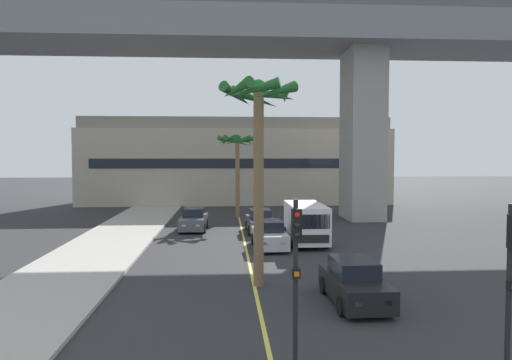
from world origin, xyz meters
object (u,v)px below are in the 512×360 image
object	(u,v)px
car_queue_fourth	(270,235)
traffic_light_right_far_corner	(511,271)
car_queue_second	(260,221)
car_queue_third	(194,220)
traffic_light_median_near	(296,260)
palm_tree_mid_median	(237,148)
delivery_van	(306,222)
car_queue_front	(354,283)
palm_tree_near_median	(259,123)

from	to	relation	value
car_queue_fourth	traffic_light_right_far_corner	distance (m)	17.20
car_queue_second	car_queue_third	bearing A→B (deg)	166.48
traffic_light_median_near	car_queue_fourth	bearing A→B (deg)	87.10
car_queue_third	traffic_light_right_far_corner	bearing A→B (deg)	-69.92
traffic_light_median_near	car_queue_third	bearing A→B (deg)	100.12
car_queue_third	palm_tree_mid_median	size ratio (longest dim) A/B	0.59
traffic_light_right_far_corner	car_queue_fourth	bearing A→B (deg)	103.02
delivery_van	palm_tree_mid_median	xyz separation A→B (m)	(-3.77, 12.37, 4.59)
car_queue_second	traffic_light_median_near	size ratio (longest dim) A/B	0.99
car_queue_front	traffic_light_median_near	bearing A→B (deg)	-119.48
palm_tree_near_median	palm_tree_mid_median	world-z (taller)	palm_tree_near_median
car_queue_front	car_queue_fourth	size ratio (longest dim) A/B	1.00
car_queue_second	palm_tree_near_median	bearing A→B (deg)	-94.37
car_queue_fourth	traffic_light_right_far_corner	world-z (taller)	traffic_light_right_far_corner
car_queue_second	palm_tree_mid_median	world-z (taller)	palm_tree_mid_median
car_queue_third	delivery_van	bearing A→B (deg)	-38.34
car_queue_second	car_queue_third	size ratio (longest dim) A/B	1.00
car_queue_fourth	palm_tree_near_median	world-z (taller)	palm_tree_near_median
car_queue_third	traffic_light_median_near	world-z (taller)	traffic_light_median_near
palm_tree_near_median	palm_tree_mid_median	bearing A→B (deg)	90.92
delivery_van	traffic_light_right_far_corner	size ratio (longest dim) A/B	1.25
traffic_light_right_far_corner	car_queue_second	bearing A→B (deg)	100.09
car_queue_second	palm_tree_near_median	size ratio (longest dim) A/B	0.50
traffic_light_right_far_corner	palm_tree_mid_median	distance (m)	30.89
car_queue_third	palm_tree_near_median	xyz separation A→B (m)	(3.56, -14.53, 5.82)
car_queue_fourth	delivery_van	world-z (taller)	delivery_van
delivery_van	car_queue_fourth	bearing A→B (deg)	-151.54
delivery_van	palm_tree_near_median	size ratio (longest dim) A/B	0.64
car_queue_front	car_queue_second	size ratio (longest dim) A/B	1.00
car_queue_fourth	traffic_light_right_far_corner	xyz separation A→B (m)	(3.85, -16.65, 1.99)
traffic_light_right_far_corner	palm_tree_mid_median	xyz separation A→B (m)	(-5.34, 30.26, 3.16)
car_queue_second	delivery_van	xyz separation A→B (m)	(2.40, -4.43, 0.57)
car_queue_second	traffic_light_median_near	world-z (taller)	traffic_light_median_near
car_queue_second	traffic_light_median_near	distance (m)	21.05
car_queue_second	palm_tree_near_median	distance (m)	14.67
traffic_light_median_near	palm_tree_mid_median	xyz separation A→B (m)	(-0.72, 28.89, 3.16)
delivery_van	palm_tree_mid_median	size ratio (longest dim) A/B	0.75
traffic_light_right_far_corner	palm_tree_mid_median	world-z (taller)	palm_tree_mid_median
car_queue_front	palm_tree_mid_median	xyz separation A→B (m)	(-3.58, 23.84, 5.16)
car_queue_fourth	car_queue_front	bearing A→B (deg)	-78.50
car_queue_fourth	traffic_light_median_near	xyz separation A→B (m)	(-0.77, -15.29, 1.99)
car_queue_third	palm_tree_near_median	bearing A→B (deg)	-76.23
car_queue_front	palm_tree_mid_median	size ratio (longest dim) A/B	0.59
palm_tree_near_median	palm_tree_mid_median	size ratio (longest dim) A/B	1.18
palm_tree_near_median	palm_tree_mid_median	distance (m)	21.38
car_queue_second	traffic_light_right_far_corner	xyz separation A→B (m)	(3.97, -22.31, 1.99)
traffic_light_right_far_corner	palm_tree_near_median	bearing A→B (deg)	119.35
delivery_van	traffic_light_right_far_corner	distance (m)	18.01
car_queue_third	delivery_van	size ratio (longest dim) A/B	0.79
palm_tree_mid_median	delivery_van	bearing A→B (deg)	-73.04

